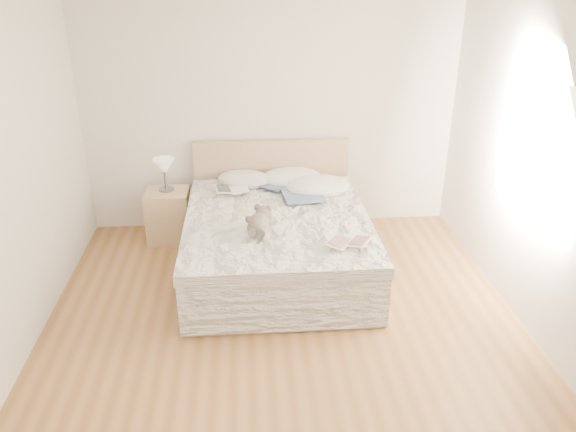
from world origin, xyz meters
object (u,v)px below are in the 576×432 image
object	(u,v)px
bed	(277,239)
childrens_book	(349,242)
photo_book	(232,190)
teddy_bear	(259,230)
nightstand	(169,215)
table_lamp	(164,168)

from	to	relation	value
bed	childrens_book	bearing A→B (deg)	-52.11
photo_book	teddy_bear	size ratio (longest dim) A/B	1.01
childrens_book	teddy_bear	bearing A→B (deg)	-165.88
nightstand	table_lamp	distance (m)	0.53
bed	photo_book	world-z (taller)	bed
nightstand	childrens_book	world-z (taller)	childrens_book
table_lamp	photo_book	world-z (taller)	table_lamp
bed	childrens_book	world-z (taller)	bed
bed	childrens_book	xyz separation A→B (m)	(0.57, -0.73, 0.32)
childrens_book	bed	bearing A→B (deg)	161.23
table_lamp	childrens_book	bearing A→B (deg)	-40.84
childrens_book	teddy_bear	xyz separation A→B (m)	(-0.75, 0.26, 0.02)
nightstand	table_lamp	size ratio (longest dim) A/B	1.60
bed	table_lamp	world-z (taller)	bed
bed	table_lamp	distance (m)	1.44
table_lamp	nightstand	bearing A→B (deg)	-84.16
bed	teddy_bear	bearing A→B (deg)	-111.55
childrens_book	nightstand	bearing A→B (deg)	173.10
photo_book	childrens_book	bearing A→B (deg)	-60.53
table_lamp	childrens_book	distance (m)	2.25
nightstand	table_lamp	xyz separation A→B (m)	(-0.00, 0.03, 0.53)
nightstand	teddy_bear	xyz separation A→B (m)	(0.94, -1.17, 0.37)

